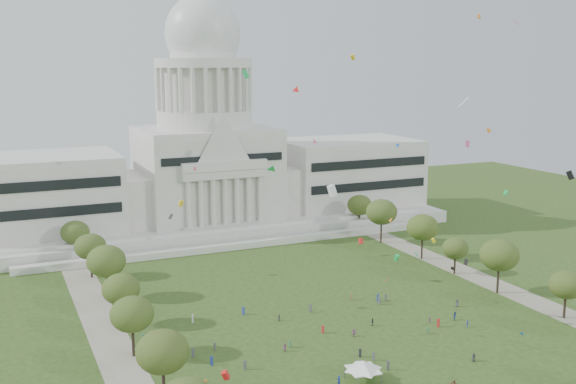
% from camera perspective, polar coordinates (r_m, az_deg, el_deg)
% --- Properties ---
extents(ground, '(400.00, 400.00, 0.00)m').
position_cam_1_polar(ground, '(137.23, 7.91, -13.14)').
color(ground, '#2E471A').
rests_on(ground, ground).
extents(capitol, '(160.00, 64.50, 91.30)m').
position_cam_1_polar(capitol, '(232.01, -6.95, 2.45)').
color(capitol, silver).
rests_on(capitol, ground).
extents(path_left, '(8.00, 160.00, 0.04)m').
position_cam_1_polar(path_left, '(147.98, -15.06, -11.59)').
color(path_left, gray).
rests_on(path_left, ground).
extents(path_right, '(8.00, 160.00, 0.04)m').
position_cam_1_polar(path_right, '(186.76, 15.63, -6.91)').
color(path_right, gray).
rests_on(path_right, ground).
extents(row_tree_l_1, '(8.86, 8.86, 12.59)m').
position_cam_1_polar(row_tree_l_1, '(115.28, -10.58, -13.16)').
color(row_tree_l_1, black).
rests_on(row_tree_l_1, ground).
extents(row_tree_r_1, '(7.58, 7.58, 10.78)m').
position_cam_1_polar(row_tree_r_1, '(161.44, 22.50, -7.28)').
color(row_tree_r_1, black).
rests_on(row_tree_r_1, ground).
extents(row_tree_l_2, '(8.42, 8.42, 11.97)m').
position_cam_1_polar(row_tree_l_2, '(133.68, -13.08, -10.05)').
color(row_tree_l_2, black).
rests_on(row_tree_l_2, ground).
extents(row_tree_r_2, '(9.55, 9.55, 13.58)m').
position_cam_1_polar(row_tree_r_2, '(172.57, 17.46, -5.12)').
color(row_tree_r_2, black).
rests_on(row_tree_r_2, ground).
extents(row_tree_l_3, '(8.12, 8.12, 11.55)m').
position_cam_1_polar(row_tree_l_3, '(149.37, -13.97, -7.98)').
color(row_tree_l_3, black).
rests_on(row_tree_l_3, ground).
extents(row_tree_r_3, '(7.01, 7.01, 9.98)m').
position_cam_1_polar(row_tree_r_3, '(185.93, 14.00, -4.64)').
color(row_tree_r_3, black).
rests_on(row_tree_r_3, ground).
extents(row_tree_l_4, '(9.29, 9.29, 13.21)m').
position_cam_1_polar(row_tree_l_4, '(166.49, -15.14, -5.67)').
color(row_tree_l_4, black).
rests_on(row_tree_l_4, ground).
extents(row_tree_r_4, '(9.19, 9.19, 13.06)m').
position_cam_1_polar(row_tree_r_4, '(197.62, 11.34, -2.96)').
color(row_tree_r_4, black).
rests_on(row_tree_r_4, ground).
extents(row_tree_l_5, '(8.33, 8.33, 11.85)m').
position_cam_1_polar(row_tree_l_5, '(184.36, -16.40, -4.46)').
color(row_tree_l_5, black).
rests_on(row_tree_l_5, ground).
extents(row_tree_r_5, '(9.82, 9.82, 13.96)m').
position_cam_1_polar(row_tree_r_5, '(213.07, 7.93, -1.69)').
color(row_tree_r_5, black).
rests_on(row_tree_r_5, ground).
extents(row_tree_l_6, '(8.19, 8.19, 11.64)m').
position_cam_1_polar(row_tree_l_6, '(201.68, -17.58, -3.28)').
color(row_tree_l_6, black).
rests_on(row_tree_l_6, ground).
extents(row_tree_r_6, '(8.42, 8.42, 11.97)m').
position_cam_1_polar(row_tree_r_6, '(229.62, 6.08, -1.11)').
color(row_tree_r_6, black).
rests_on(row_tree_r_6, ground).
extents(event_tent, '(8.08, 8.08, 4.03)m').
position_cam_1_polar(event_tent, '(123.39, 6.39, -14.35)').
color(event_tent, '#4C4C4C').
rests_on(event_tent, ground).
extents(person_0, '(1.08, 0.95, 1.86)m').
position_cam_1_polar(person_0, '(163.05, 14.11, -9.09)').
color(person_0, '#4C4C51').
rests_on(person_0, ground).
extents(person_2, '(1.00, 1.05, 1.85)m').
position_cam_1_polar(person_2, '(154.88, 13.96, -10.16)').
color(person_2, navy).
rests_on(person_2, ground).
extents(person_3, '(0.84, 1.12, 1.55)m').
position_cam_1_polar(person_3, '(146.11, 11.73, -11.42)').
color(person_3, '#33723F').
rests_on(person_3, ground).
extents(person_4, '(0.81, 1.11, 1.69)m').
position_cam_1_polar(person_4, '(148.53, 7.17, -10.87)').
color(person_4, '#26262B').
rests_on(person_4, ground).
extents(person_5, '(1.25, 1.56, 1.58)m').
position_cam_1_polar(person_5, '(142.74, 5.60, -11.78)').
color(person_5, '#994C8C').
rests_on(person_5, ground).
extents(person_6, '(0.66, 0.87, 1.59)m').
position_cam_1_polar(person_6, '(135.80, 15.45, -13.34)').
color(person_6, '#26262B').
rests_on(person_6, ground).
extents(person_7, '(0.82, 0.69, 1.94)m').
position_cam_1_polar(person_7, '(122.45, 4.32, -15.63)').
color(person_7, navy).
rests_on(person_7, ground).
extents(person_8, '(0.91, 0.66, 1.70)m').
position_cam_1_polar(person_8, '(135.24, -0.31, -13.01)').
color(person_8, '#994C8C').
rests_on(person_8, ground).
extents(person_9, '(1.05, 0.91, 1.45)m').
position_cam_1_polar(person_9, '(151.57, 14.96, -10.76)').
color(person_9, navy).
rests_on(person_9, ground).
extents(person_10, '(0.66, 0.93, 1.44)m').
position_cam_1_polar(person_10, '(152.14, 11.91, -10.54)').
color(person_10, '#994C8C').
rests_on(person_10, ground).
extents(distant_crowd, '(60.05, 38.92, 1.91)m').
position_cam_1_polar(distant_crowd, '(141.92, -0.08, -11.82)').
color(distant_crowd, navy).
rests_on(distant_crowd, ground).
extents(kite_swarm, '(83.28, 98.68, 62.34)m').
position_cam_1_polar(kite_swarm, '(137.22, 7.65, -1.60)').
color(kite_swarm, blue).
rests_on(kite_swarm, ground).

